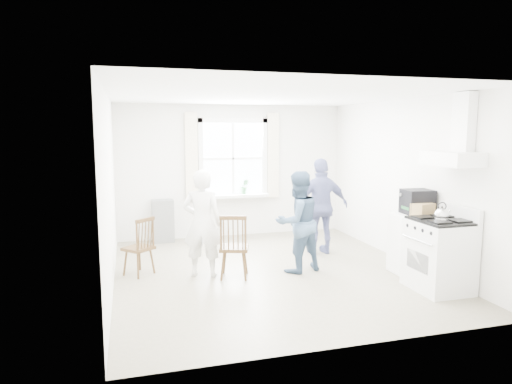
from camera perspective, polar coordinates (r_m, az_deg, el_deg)
name	(u,v)px	position (r m, az deg, el deg)	size (l,w,h in m)	color
room_shell	(271,186)	(6.68, 1.84, 0.80)	(4.62, 5.12, 2.64)	gray
window_assembly	(233,163)	(9.02, -2.86, 3.63)	(1.88, 0.24, 1.70)	white
range_hood	(456,146)	(6.43, 23.71, 5.25)	(0.45, 0.76, 0.94)	white
shelf_unit	(163,221)	(8.84, -11.54, -3.56)	(0.40, 0.30, 0.80)	gray
gas_stove	(439,254)	(6.53, 21.93, -7.22)	(0.68, 0.76, 1.12)	silver
kettle	(442,215)	(6.28, 22.19, -2.66)	(0.18, 0.18, 0.25)	silver
low_cabinet	(412,244)	(7.12, 18.92, -6.14)	(0.50, 0.55, 0.90)	white
stereo_stack	(417,202)	(7.01, 19.52, -1.15)	(0.42, 0.38, 0.36)	black
cardboard_box	(423,210)	(6.83, 20.12, -2.11)	(0.29, 0.21, 0.19)	olive
windsor_chair_a	(143,240)	(6.83, -13.99, -5.86)	(0.51, 0.51, 0.87)	#402A14
windsor_chair_b	(234,240)	(6.46, -2.82, -5.99)	(0.49, 0.49, 0.94)	#402A14
person_left	(202,223)	(6.61, -6.72, -3.91)	(0.57, 0.57, 1.56)	white
person_mid	(297,222)	(6.81, 5.20, -3.74)	(0.73, 0.73, 1.51)	#3F5775
person_right	(321,206)	(7.84, 8.17, -1.80)	(0.96, 0.96, 1.64)	navy
potted_plant	(245,187)	(9.02, -1.44, 0.68)	(0.16, 0.16, 0.30)	#2E6837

